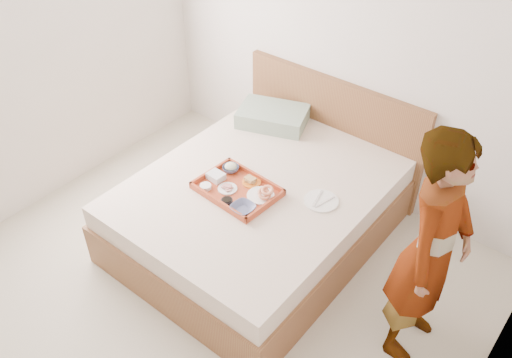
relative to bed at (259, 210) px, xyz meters
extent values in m
cube|color=beige|center=(0.04, -1.00, -0.27)|extent=(3.50, 4.00, 0.01)
cube|color=silver|center=(0.04, 1.00, 1.04)|extent=(3.50, 0.01, 2.60)
cube|color=silver|center=(1.79, -1.00, 1.04)|extent=(0.01, 4.00, 2.60)
cube|color=brown|center=(0.00, 0.00, 0.00)|extent=(1.65, 2.00, 0.53)
cube|color=brown|center=(0.00, 0.97, 0.21)|extent=(1.65, 0.06, 0.95)
cube|color=#8FA890|center=(-0.40, 0.68, 0.33)|extent=(0.64, 0.54, 0.13)
cube|color=#AC3E20|center=(-0.06, -0.18, 0.29)|extent=(0.58, 0.44, 0.05)
cylinder|color=white|center=(0.11, -0.13, 0.29)|extent=(0.21, 0.21, 0.01)
imported|color=#182041|center=(0.11, -0.32, 0.30)|extent=(0.17, 0.17, 0.04)
cylinder|color=black|center=(-0.02, -0.33, 0.30)|extent=(0.09, 0.09, 0.03)
cylinder|color=white|center=(-0.12, -0.21, 0.29)|extent=(0.15, 0.15, 0.01)
cylinder|color=orange|center=(-0.03, -0.05, 0.29)|extent=(0.14, 0.14, 0.01)
imported|color=#182041|center=(-0.24, -0.04, 0.30)|extent=(0.13, 0.13, 0.04)
cube|color=silver|center=(-0.26, -0.18, 0.31)|extent=(0.12, 0.10, 0.05)
cylinder|color=white|center=(-0.24, -0.30, 0.29)|extent=(0.09, 0.09, 0.03)
cylinder|color=white|center=(0.46, 0.10, 0.27)|extent=(0.25, 0.25, 0.01)
imported|color=beige|center=(1.32, -0.12, 0.53)|extent=(0.39, 0.58, 1.58)
camera|label=1|loc=(1.86, -2.35, 2.71)|focal=37.64mm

